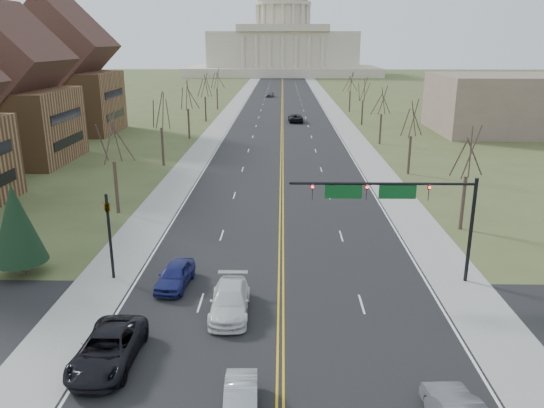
{
  "coord_description": "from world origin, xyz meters",
  "views": [
    {
      "loc": [
        0.03,
        -19.57,
        15.55
      ],
      "look_at": [
        -0.77,
        21.27,
        3.0
      ],
      "focal_mm": 35.0,
      "sensor_mm": 36.0,
      "label": 1
    }
  ],
  "objects_px": {
    "car_sb_inner_lead": "(241,402)",
    "signal_left": "(109,227)",
    "car_far_nb": "(295,118)",
    "signal_mast": "(396,199)",
    "car_sb_outer_second": "(175,275)",
    "car_sb_inner_second": "(230,301)",
    "car_far_sb": "(270,94)",
    "car_sb_outer_lead": "(108,349)"
  },
  "relations": [
    {
      "from": "signal_mast",
      "to": "car_far_sb",
      "type": "height_order",
      "value": "signal_mast"
    },
    {
      "from": "car_sb_inner_lead",
      "to": "car_far_nb",
      "type": "relative_size",
      "value": 0.69
    },
    {
      "from": "car_sb_outer_lead",
      "to": "signal_left",
      "type": "bearing_deg",
      "value": 107.06
    },
    {
      "from": "car_sb_inner_second",
      "to": "car_far_sb",
      "type": "height_order",
      "value": "car_sb_inner_second"
    },
    {
      "from": "car_sb_inner_lead",
      "to": "car_far_nb",
      "type": "bearing_deg",
      "value": 84.54
    },
    {
      "from": "signal_mast",
      "to": "car_sb_outer_second",
      "type": "bearing_deg",
      "value": -175.34
    },
    {
      "from": "car_sb_inner_lead",
      "to": "car_sb_outer_second",
      "type": "xyz_separation_m",
      "value": [
        -5.3,
        12.61,
        0.1
      ]
    },
    {
      "from": "car_sb_outer_lead",
      "to": "car_sb_outer_second",
      "type": "height_order",
      "value": "car_sb_outer_lead"
    },
    {
      "from": "car_sb_inner_lead",
      "to": "car_sb_outer_second",
      "type": "relative_size",
      "value": 0.9
    },
    {
      "from": "car_sb_outer_second",
      "to": "signal_left",
      "type": "bearing_deg",
      "value": 171.59
    },
    {
      "from": "car_sb_inner_second",
      "to": "car_far_sb",
      "type": "xyz_separation_m",
      "value": [
        -0.6,
        129.25,
        -0.02
      ]
    },
    {
      "from": "signal_left",
      "to": "car_sb_outer_second",
      "type": "bearing_deg",
      "value": -14.67
    },
    {
      "from": "car_sb_inner_second",
      "to": "car_far_sb",
      "type": "relative_size",
      "value": 1.21
    },
    {
      "from": "car_sb_inner_lead",
      "to": "car_far_nb",
      "type": "height_order",
      "value": "car_far_nb"
    },
    {
      "from": "signal_left",
      "to": "car_far_nb",
      "type": "height_order",
      "value": "signal_left"
    },
    {
      "from": "signal_mast",
      "to": "car_sb_outer_second",
      "type": "distance_m",
      "value": 15.32
    },
    {
      "from": "car_sb_outer_second",
      "to": "car_far_sb",
      "type": "height_order",
      "value": "car_far_sb"
    },
    {
      "from": "signal_mast",
      "to": "signal_left",
      "type": "height_order",
      "value": "signal_mast"
    },
    {
      "from": "car_sb_inner_second",
      "to": "car_sb_outer_second",
      "type": "height_order",
      "value": "car_sb_inner_second"
    },
    {
      "from": "car_sb_outer_lead",
      "to": "car_sb_inner_lead",
      "type": "bearing_deg",
      "value": -27.08
    },
    {
      "from": "signal_mast",
      "to": "car_sb_outer_lead",
      "type": "xyz_separation_m",
      "value": [
        -16.08,
        -10.06,
        -4.91
      ]
    },
    {
      "from": "car_far_nb",
      "to": "car_sb_inner_lead",
      "type": "bearing_deg",
      "value": 84.28
    },
    {
      "from": "signal_mast",
      "to": "car_far_sb",
      "type": "distance_m",
      "value": 125.08
    },
    {
      "from": "car_far_nb",
      "to": "car_far_sb",
      "type": "xyz_separation_m",
      "value": [
        -6.3,
        50.5,
        -0.05
      ]
    },
    {
      "from": "car_sb_inner_lead",
      "to": "car_far_sb",
      "type": "bearing_deg",
      "value": 88.2
    },
    {
      "from": "car_sb_inner_second",
      "to": "signal_mast",
      "type": "bearing_deg",
      "value": 23.45
    },
    {
      "from": "signal_left",
      "to": "car_far_nb",
      "type": "relative_size",
      "value": 1.01
    },
    {
      "from": "signal_left",
      "to": "car_far_nb",
      "type": "distance_m",
      "value": 75.39
    },
    {
      "from": "signal_mast",
      "to": "car_far_sb",
      "type": "bearing_deg",
      "value": 95.08
    },
    {
      "from": "car_sb_outer_second",
      "to": "car_far_nb",
      "type": "bearing_deg",
      "value": 88.93
    },
    {
      "from": "car_sb_outer_lead",
      "to": "car_far_nb",
      "type": "xyz_separation_m",
      "value": [
        11.31,
        84.05,
        -0.01
      ]
    },
    {
      "from": "car_sb_inner_lead",
      "to": "car_sb_outer_second",
      "type": "distance_m",
      "value": 13.68
    },
    {
      "from": "signal_left",
      "to": "car_far_sb",
      "type": "xyz_separation_m",
      "value": [
        7.87,
        124.49,
        -2.92
      ]
    },
    {
      "from": "car_sb_inner_lead",
      "to": "signal_left",
      "type": "bearing_deg",
      "value": 122.81
    },
    {
      "from": "car_sb_inner_second",
      "to": "car_far_sb",
      "type": "bearing_deg",
      "value": 89.27
    },
    {
      "from": "signal_mast",
      "to": "car_far_nb",
      "type": "height_order",
      "value": "signal_mast"
    },
    {
      "from": "signal_mast",
      "to": "car_far_nb",
      "type": "distance_m",
      "value": 74.31
    },
    {
      "from": "signal_left",
      "to": "car_far_sb",
      "type": "bearing_deg",
      "value": 86.38
    },
    {
      "from": "signal_left",
      "to": "car_sb_inner_second",
      "type": "relative_size",
      "value": 1.08
    },
    {
      "from": "signal_mast",
      "to": "signal_left",
      "type": "xyz_separation_m",
      "value": [
        -18.95,
        0.0,
        -2.05
      ]
    },
    {
      "from": "car_sb_outer_second",
      "to": "car_sb_outer_lead",
      "type": "bearing_deg",
      "value": -94.2
    },
    {
      "from": "car_sb_outer_lead",
      "to": "car_sb_inner_second",
      "type": "distance_m",
      "value": 7.72
    }
  ]
}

